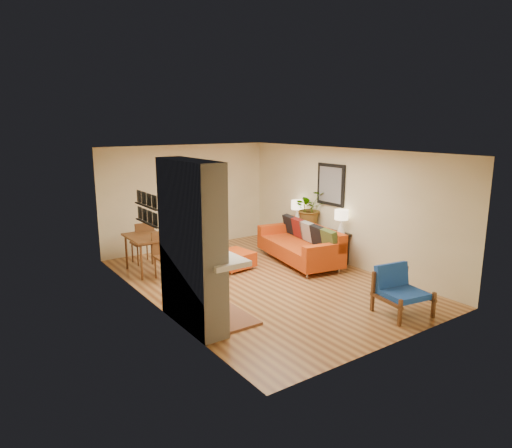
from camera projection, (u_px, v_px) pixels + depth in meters
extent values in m
plane|color=#B37F45|center=(262.00, 281.00, 9.19)|extent=(6.50, 6.50, 0.00)
plane|color=white|center=(262.00, 151.00, 8.63)|extent=(6.50, 6.50, 0.00)
plane|color=#F3E6BE|center=(187.00, 197.00, 11.51)|extent=(4.50, 0.00, 4.50)
plane|color=#F3E6BE|center=(398.00, 258.00, 6.31)|extent=(4.50, 0.00, 4.50)
plane|color=#F3E6BE|center=(153.00, 234.00, 7.66)|extent=(0.00, 6.50, 6.50)
plane|color=#F3E6BE|center=(344.00, 207.00, 10.17)|extent=(0.00, 6.50, 6.50)
cube|color=black|center=(197.00, 206.00, 11.68)|extent=(0.88, 0.06, 2.10)
cube|color=white|center=(179.00, 208.00, 11.40)|extent=(0.10, 0.08, 2.18)
cube|color=white|center=(214.00, 204.00, 11.95)|extent=(0.10, 0.08, 2.18)
cube|color=white|center=(196.00, 163.00, 11.44)|extent=(1.08, 0.08, 0.10)
cube|color=black|center=(331.00, 185.00, 10.37)|extent=(0.04, 0.85, 0.95)
cube|color=slate|center=(330.00, 185.00, 10.36)|extent=(0.01, 0.70, 0.80)
cube|color=black|center=(147.00, 223.00, 7.93)|extent=(0.06, 0.95, 0.02)
cube|color=black|center=(146.00, 206.00, 7.87)|extent=(0.06, 0.95, 0.02)
cube|color=white|center=(190.00, 209.00, 6.85)|extent=(0.42, 1.50, 1.48)
cube|color=white|center=(193.00, 291.00, 7.13)|extent=(0.42, 1.50, 1.12)
cube|color=white|center=(206.00, 254.00, 7.15)|extent=(0.60, 1.68, 0.08)
cube|color=black|center=(205.00, 294.00, 7.28)|extent=(0.03, 0.72, 0.78)
cube|color=brown|center=(222.00, 315.00, 7.53)|extent=(0.75, 1.30, 0.04)
cube|color=black|center=(212.00, 299.00, 7.36)|extent=(0.30, 0.36, 0.48)
cylinder|color=black|center=(211.00, 273.00, 7.27)|extent=(0.10, 0.10, 0.40)
cube|color=gold|center=(204.00, 214.00, 7.00)|extent=(0.04, 0.95, 0.95)
cube|color=silver|center=(205.00, 214.00, 7.01)|extent=(0.01, 0.82, 0.82)
cylinder|color=silver|center=(307.00, 275.00, 9.42)|extent=(0.05, 0.05, 0.11)
cylinder|color=silver|center=(339.00, 270.00, 9.74)|extent=(0.05, 0.05, 0.11)
cylinder|color=silver|center=(264.00, 250.00, 11.25)|extent=(0.05, 0.05, 0.11)
cylinder|color=silver|center=(291.00, 247.00, 11.57)|extent=(0.05, 0.05, 0.11)
cube|color=red|center=(299.00, 250.00, 10.45)|extent=(1.39, 2.47, 0.33)
cube|color=red|center=(314.00, 233.00, 10.53)|extent=(0.63, 2.34, 0.39)
cube|color=red|center=(325.00, 250.00, 9.44)|extent=(1.02, 0.37, 0.22)
cube|color=red|center=(277.00, 229.00, 11.33)|extent=(1.02, 0.37, 0.22)
cube|color=#455826|center=(330.00, 240.00, 9.66)|extent=(0.30, 0.48, 0.46)
cube|color=black|center=(318.00, 236.00, 10.06)|extent=(0.30, 0.48, 0.46)
cube|color=#9FA09A|center=(308.00, 231.00, 10.45)|extent=(0.30, 0.48, 0.46)
cube|color=maroon|center=(299.00, 228.00, 10.80)|extent=(0.30, 0.48, 0.46)
cube|color=black|center=(290.00, 224.00, 11.19)|extent=(0.30, 0.48, 0.46)
cylinder|color=silver|center=(232.00, 273.00, 9.60)|extent=(0.04, 0.04, 0.06)
cylinder|color=silver|center=(253.00, 267.00, 9.99)|extent=(0.04, 0.04, 0.06)
cylinder|color=silver|center=(215.00, 267.00, 10.03)|extent=(0.04, 0.04, 0.06)
cylinder|color=silver|center=(236.00, 261.00, 10.42)|extent=(0.04, 0.04, 0.06)
cube|color=red|center=(234.00, 259.00, 9.97)|extent=(0.82, 0.82, 0.31)
cube|color=brown|center=(386.00, 301.00, 7.41)|extent=(0.17, 0.74, 0.05)
cube|color=brown|center=(400.00, 313.00, 7.13)|extent=(0.06, 0.06, 0.44)
cube|color=brown|center=(373.00, 291.00, 7.68)|extent=(0.06, 0.06, 0.69)
cube|color=brown|center=(419.00, 294.00, 7.71)|extent=(0.17, 0.74, 0.05)
cube|color=brown|center=(434.00, 305.00, 7.44)|extent=(0.06, 0.06, 0.44)
cube|color=brown|center=(405.00, 285.00, 7.98)|extent=(0.06, 0.06, 0.69)
cube|color=#1B49A7|center=(403.00, 294.00, 7.54)|extent=(0.75, 0.71, 0.10)
cube|color=#1B49A7|center=(392.00, 275.00, 7.75)|extent=(0.67, 0.27, 0.41)
cube|color=brown|center=(146.00, 237.00, 9.63)|extent=(0.73, 1.04, 0.04)
cylinder|color=brown|center=(141.00, 262.00, 9.19)|extent=(0.05, 0.05, 0.75)
cylinder|color=brown|center=(168.00, 258.00, 9.52)|extent=(0.05, 0.05, 0.75)
cylinder|color=brown|center=(126.00, 252.00, 9.91)|extent=(0.05, 0.05, 0.75)
cylinder|color=brown|center=(152.00, 248.00, 10.24)|extent=(0.05, 0.05, 0.75)
cube|color=brown|center=(167.00, 257.00, 9.24)|extent=(0.44, 0.44, 0.04)
cube|color=brown|center=(162.00, 242.00, 9.35)|extent=(0.44, 0.04, 0.48)
cylinder|color=brown|center=(162.00, 272.00, 9.05)|extent=(0.03, 0.03, 0.46)
cylinder|color=brown|center=(179.00, 269.00, 9.25)|extent=(0.03, 0.03, 0.46)
cylinder|color=brown|center=(155.00, 267.00, 9.33)|extent=(0.03, 0.03, 0.46)
cylinder|color=brown|center=(171.00, 265.00, 9.53)|extent=(0.03, 0.03, 0.46)
cube|color=brown|center=(142.00, 243.00, 10.33)|extent=(0.44, 0.44, 0.04)
cube|color=brown|center=(145.00, 233.00, 10.10)|extent=(0.44, 0.04, 0.48)
cylinder|color=brown|center=(138.00, 256.00, 10.14)|extent=(0.03, 0.03, 0.46)
cylinder|color=brown|center=(153.00, 254.00, 10.33)|extent=(0.03, 0.03, 0.46)
cylinder|color=brown|center=(132.00, 252.00, 10.42)|extent=(0.03, 0.03, 0.46)
cylinder|color=brown|center=(147.00, 250.00, 10.62)|extent=(0.03, 0.03, 0.46)
cube|color=black|center=(318.00, 229.00, 10.70)|extent=(0.34, 1.85, 0.05)
cube|color=black|center=(343.00, 251.00, 10.10)|extent=(0.30, 0.04, 0.68)
cube|color=black|center=(294.00, 236.00, 11.46)|extent=(0.30, 0.04, 0.68)
cone|color=white|center=(341.00, 227.00, 10.07)|extent=(0.18, 0.18, 0.30)
cylinder|color=white|center=(341.00, 219.00, 10.03)|extent=(0.03, 0.03, 0.06)
cylinder|color=#FFEABF|center=(341.00, 215.00, 10.01)|extent=(0.30, 0.30, 0.22)
cone|color=white|center=(297.00, 216.00, 11.27)|extent=(0.18, 0.18, 0.30)
cylinder|color=white|center=(297.00, 209.00, 11.24)|extent=(0.03, 0.03, 0.06)
cylinder|color=#FFEABF|center=(297.00, 205.00, 11.21)|extent=(0.30, 0.30, 0.22)
imported|color=#1E5919|center=(310.00, 208.00, 10.82)|extent=(0.89, 0.81, 0.86)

